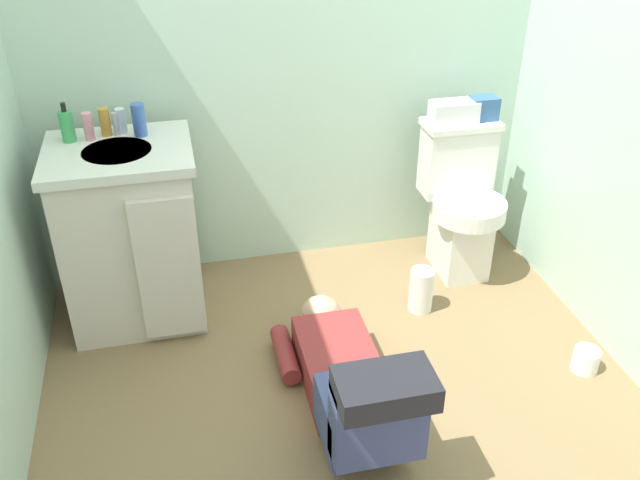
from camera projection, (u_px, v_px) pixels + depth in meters
The scene contains 15 objects.
ground_plane at pixel (342, 397), 2.77m from camera, with size 2.85×3.17×0.04m, color olive.
wall_back at pixel (284, 20), 3.07m from camera, with size 2.51×0.08×2.40m, color #B1CFB8.
toilet at pixel (461, 201), 3.37m from camera, with size 0.36×0.46×0.75m.
vanity_cabinet at pixel (131, 234), 3.01m from camera, with size 0.60×0.53×0.82m.
faucet at pixel (115, 124), 2.89m from camera, with size 0.02×0.02×0.10m, color silver.
person_plumber at pixel (350, 382), 2.56m from camera, with size 0.39×1.06×0.52m.
tissue_box at pixel (454, 112), 3.21m from camera, with size 0.22×0.11×0.10m, color silver.
toiletry_bag at pixel (484, 108), 3.24m from camera, with size 0.12×0.09×0.11m, color #33598C.
soap_dispenser at pixel (67, 126), 2.83m from camera, with size 0.06×0.06×0.17m.
bottle_pink at pixel (88, 127), 2.85m from camera, with size 0.04×0.04×0.12m, color pink.
bottle_amber at pixel (105, 122), 2.89m from camera, with size 0.04×0.04×0.12m, color #C28D34.
bottle_clear at pixel (121, 121), 2.91m from camera, with size 0.04×0.04×0.11m, color silver.
bottle_blue at pixel (139, 120), 2.88m from camera, with size 0.06×0.06×0.14m, color #3D62B8.
paper_towel_roll at pixel (421, 290), 3.18m from camera, with size 0.11×0.11×0.21m, color white.
toilet_paper_roll at pixel (586, 360), 2.85m from camera, with size 0.11×0.11×0.10m, color white.
Camera 1 is at (-0.54, -1.97, 1.96)m, focal length 38.75 mm.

